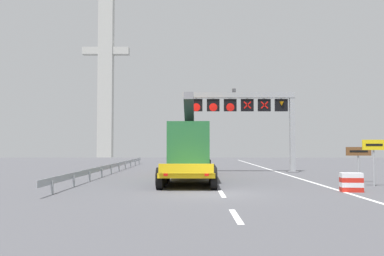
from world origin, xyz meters
TOP-DOWN VIEW (x-y plane):
  - ground at (0.00, 0.00)m, footprint 112.00×112.00m
  - lane_markings at (0.40, 14.14)m, footprint 0.20×42.89m
  - edge_line_right at (6.20, 12.00)m, footprint 0.20×63.00m
  - overhead_lane_gantry at (4.05, 14.70)m, footprint 9.53×0.90m
  - heavy_haul_truck_yellow at (-1.05, 8.96)m, footprint 3.28×14.11m
  - exit_sign_yellow at (8.88, 3.20)m, footprint 1.27×0.15m
  - tourist_info_sign_brown at (8.98, 5.43)m, footprint 1.50×0.15m
  - crash_barrier_striped at (6.60, 0.60)m, footprint 1.04×0.59m
  - guardrail_left at (-7.30, 14.36)m, footprint 0.13×32.72m
  - bridge_pylon_distant at (-17.74, 58.57)m, footprint 9.00×2.00m

SIDE VIEW (x-z plane):
  - ground at x=0.00m, z-range 0.00..0.00m
  - edge_line_right at x=6.20m, z-range 0.00..0.01m
  - lane_markings at x=0.40m, z-range 0.00..0.01m
  - crash_barrier_striped at x=6.60m, z-range 0.00..0.90m
  - guardrail_left at x=-7.30m, z-range 0.18..0.94m
  - tourist_info_sign_brown at x=8.98m, z-range 0.55..2.67m
  - exit_sign_yellow at x=8.88m, z-range 0.62..3.13m
  - heavy_haul_truck_yellow at x=-1.05m, z-range -0.66..4.64m
  - overhead_lane_gantry at x=4.05m, z-range 1.84..8.78m
  - bridge_pylon_distant at x=-17.74m, z-range 0.39..33.70m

